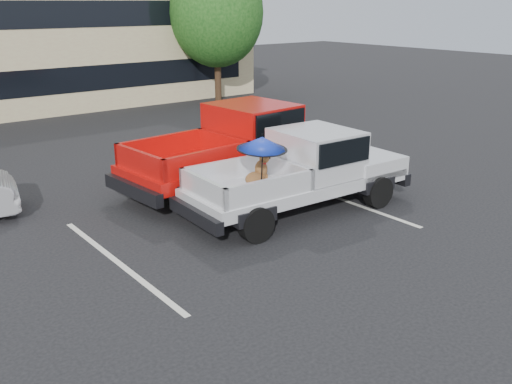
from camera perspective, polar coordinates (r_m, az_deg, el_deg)
ground at (r=11.22m, az=5.01°, el=-6.42°), size 90.00×90.00×0.00m
stripe_left at (r=11.22m, az=-13.60°, el=-6.88°), size 0.12×5.00×0.01m
stripe_right at (r=14.50m, az=8.29°, el=-0.64°), size 0.12×5.00×0.01m
motel_building at (r=29.78m, az=-21.25°, el=14.44°), size 20.40×8.40×6.30m
tree_right at (r=28.33m, az=-3.96°, el=17.48°), size 4.46×4.46×6.78m
tree_back at (r=33.95m, az=-16.45°, el=17.32°), size 4.68×4.68×7.11m
silver_pickup at (r=13.42m, az=5.27°, el=2.60°), size 5.77×2.32×2.06m
red_pickup at (r=15.37m, az=-0.89°, el=5.17°), size 6.63×2.79×2.13m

